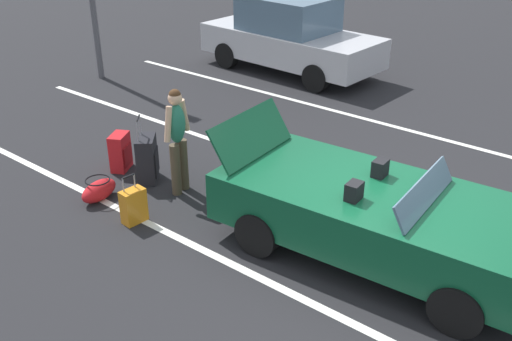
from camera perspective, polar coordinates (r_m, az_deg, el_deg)
The scene contains 11 objects.
ground_plane at distance 7.72m, azimuth 11.57°, elevation -8.17°, with size 80.00×80.00×0.00m, color black.
lot_line_near at distance 6.80m, azimuth 6.25°, elevation -13.19°, with size 18.00×0.12×0.01m, color silver.
lot_line_mid at distance 8.82m, azimuth 15.91°, elevation -3.92°, with size 18.00×0.12×0.01m, color silver.
lot_line_far at distance 11.13m, azimuth 21.63°, elevation 1.79°, with size 18.00×0.12×0.01m, color silver.
convertible_car at distance 7.35m, azimuth 13.40°, elevation -4.84°, with size 4.32×2.05×1.50m.
suitcase_large_black at distance 9.36m, azimuth -10.60°, elevation 1.12°, with size 0.53×0.55×1.08m.
suitcase_medium_bright at distance 9.84m, azimuth -13.12°, elevation 1.77°, with size 0.40×0.47×0.62m.
suitcase_small_carryon at distance 8.31m, azimuth -11.89°, elevation -3.41°, with size 0.23×0.36×0.71m.
duffel_bag at distance 9.04m, azimuth -15.12°, elevation -1.87°, with size 0.42×0.67×0.34m.
traveler_person at distance 8.71m, azimuth -7.69°, elevation 3.40°, with size 0.28×0.61×1.65m.
parked_sedan_near at distance 14.59m, azimuth 3.34°, elevation 13.03°, with size 4.59×2.05×1.82m.
Camera 1 is at (2.68, -5.78, 4.36)m, focal length 40.89 mm.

